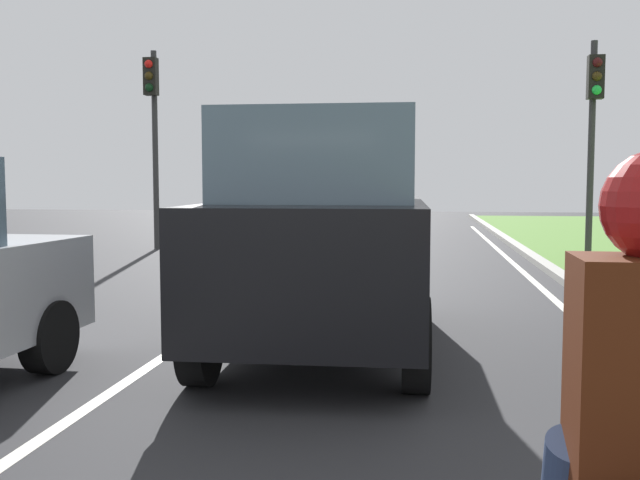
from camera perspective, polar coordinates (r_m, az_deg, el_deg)
The scene contains 7 objects.
ground_plane at distance 11.75m, azimuth -0.30°, elevation -3.49°, with size 60.00×60.00×0.00m, color #2D2D30.
lane_line_center at distance 11.87m, azimuth -3.65°, elevation -3.40°, with size 0.12×32.00×0.01m, color silver.
lane_line_right_edge at distance 11.77m, azimuth 17.34°, elevation -3.67°, with size 0.12×32.00×0.01m, color silver.
curb_right at distance 11.85m, azimuth 19.74°, elevation -3.40°, with size 0.24×48.00×0.12m, color #9E9B93.
car_suv_ahead at distance 7.09m, azimuth 0.54°, elevation 0.65°, with size 2.06×4.55×2.28m.
traffic_light_near_right at distance 16.18m, azimuth 21.15°, elevation 9.42°, with size 0.32×0.50×4.64m.
traffic_light_overhead_left at distance 18.09m, azimuth -13.30°, elevation 9.79°, with size 0.32×0.50×4.89m.
Camera 1 is at (1.73, 2.50, 1.66)m, focal length 39.77 mm.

